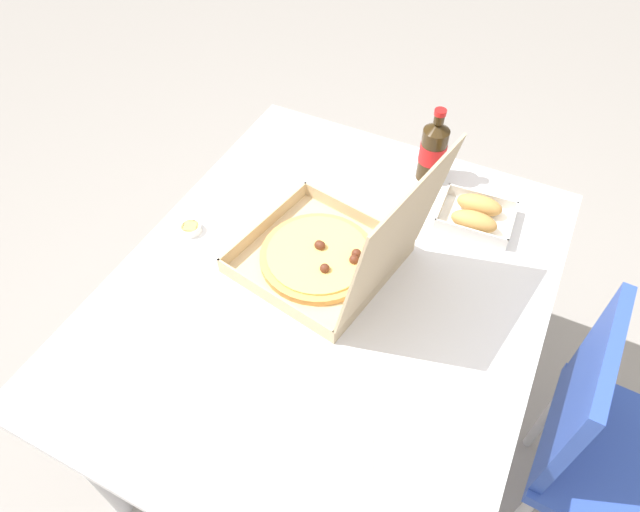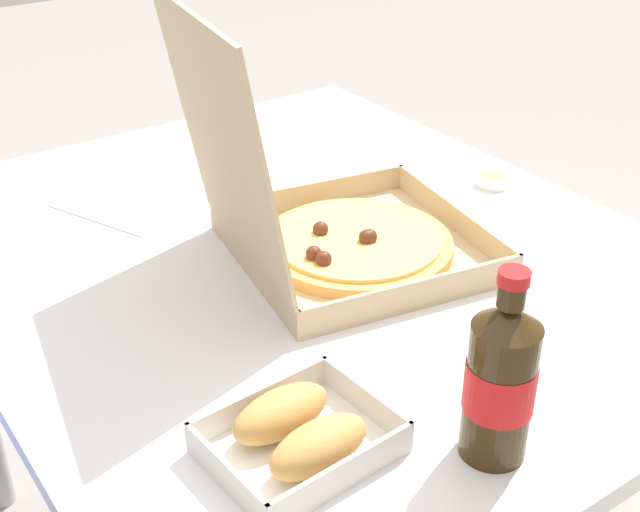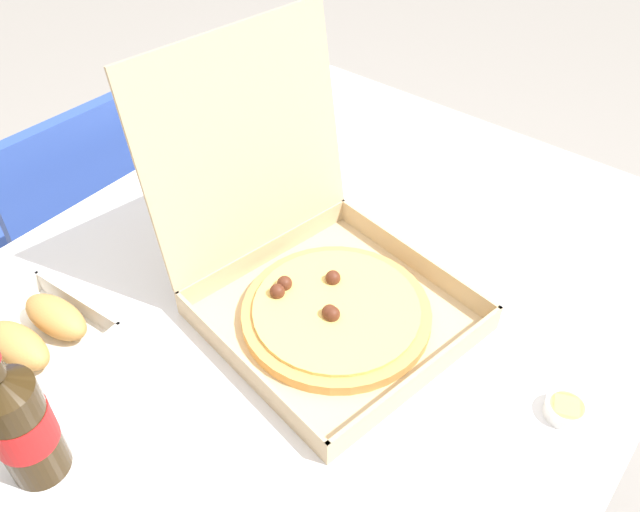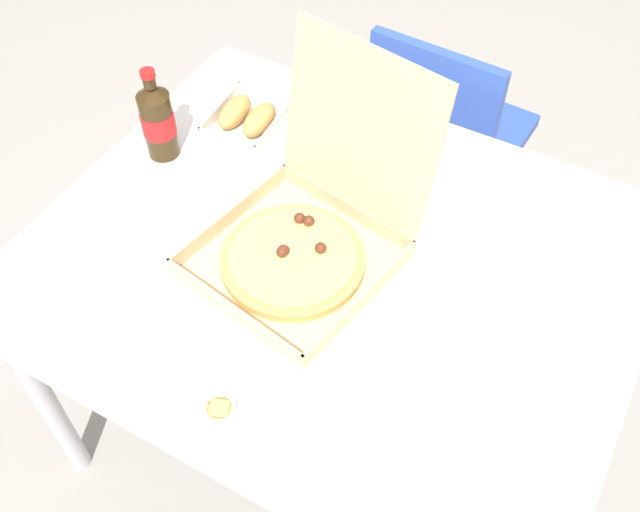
{
  "view_description": "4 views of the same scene",
  "coord_description": "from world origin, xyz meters",
  "px_view_note": "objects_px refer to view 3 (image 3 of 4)",
  "views": [
    {
      "loc": [
        0.73,
        0.34,
        1.77
      ],
      "look_at": [
        -0.03,
        -0.03,
        0.8
      ],
      "focal_mm": 30.9,
      "sensor_mm": 36.0,
      "label": 1
    },
    {
      "loc": [
        -0.94,
        0.63,
        1.36
      ],
      "look_at": [
        -0.06,
        0.01,
        0.75
      ],
      "focal_mm": 47.42,
      "sensor_mm": 36.0,
      "label": 2
    },
    {
      "loc": [
        -0.61,
        -0.46,
        1.48
      ],
      "look_at": [
        -0.02,
        0.01,
        0.79
      ],
      "focal_mm": 36.92,
      "sensor_mm": 36.0,
      "label": 3
    },
    {
      "loc": [
        0.43,
        -0.83,
        1.87
      ],
      "look_at": [
        -0.02,
        -0.03,
        0.75
      ],
      "focal_mm": 41.12,
      "sensor_mm": 36.0,
      "label": 4
    }
  ],
  "objects_px": {
    "dipping_sauce_cup": "(566,409)",
    "chair": "(74,230)",
    "cola_bottle": "(20,423)",
    "pizza_box_open": "(319,281)",
    "bread_side_box": "(38,333)",
    "paper_menu": "(359,163)"
  },
  "relations": [
    {
      "from": "dipping_sauce_cup",
      "to": "chair",
      "type": "bearing_deg",
      "value": 91.75
    },
    {
      "from": "chair",
      "to": "cola_bottle",
      "type": "relative_size",
      "value": 3.71
    },
    {
      "from": "chair",
      "to": "cola_bottle",
      "type": "distance_m",
      "value": 0.86
    },
    {
      "from": "pizza_box_open",
      "to": "cola_bottle",
      "type": "bearing_deg",
      "value": 166.65
    },
    {
      "from": "chair",
      "to": "bread_side_box",
      "type": "distance_m",
      "value": 0.64
    },
    {
      "from": "chair",
      "to": "cola_bottle",
      "type": "height_order",
      "value": "cola_bottle"
    },
    {
      "from": "chair",
      "to": "paper_menu",
      "type": "xyz_separation_m",
      "value": [
        0.34,
        -0.57,
        0.25
      ]
    },
    {
      "from": "paper_menu",
      "to": "pizza_box_open",
      "type": "bearing_deg",
      "value": -176.17
    },
    {
      "from": "paper_menu",
      "to": "dipping_sauce_cup",
      "type": "xyz_separation_m",
      "value": [
        -0.3,
        -0.56,
        0.01
      ]
    },
    {
      "from": "bread_side_box",
      "to": "dipping_sauce_cup",
      "type": "xyz_separation_m",
      "value": [
        0.36,
        -0.65,
        -0.01
      ]
    },
    {
      "from": "cola_bottle",
      "to": "dipping_sauce_cup",
      "type": "bearing_deg",
      "value": -45.25
    },
    {
      "from": "bread_side_box",
      "to": "paper_menu",
      "type": "relative_size",
      "value": 0.95
    },
    {
      "from": "pizza_box_open",
      "to": "paper_menu",
      "type": "bearing_deg",
      "value": 26.76
    },
    {
      "from": "chair",
      "to": "dipping_sauce_cup",
      "type": "bearing_deg",
      "value": -88.25
    },
    {
      "from": "cola_bottle",
      "to": "chair",
      "type": "bearing_deg",
      "value": 55.47
    },
    {
      "from": "cola_bottle",
      "to": "bread_side_box",
      "type": "bearing_deg",
      "value": 55.5
    },
    {
      "from": "bread_side_box",
      "to": "dipping_sauce_cup",
      "type": "bearing_deg",
      "value": -60.92
    },
    {
      "from": "pizza_box_open",
      "to": "dipping_sauce_cup",
      "type": "xyz_separation_m",
      "value": [
        0.05,
        -0.38,
        -0.04
      ]
    },
    {
      "from": "chair",
      "to": "dipping_sauce_cup",
      "type": "height_order",
      "value": "chair"
    },
    {
      "from": "cola_bottle",
      "to": "paper_menu",
      "type": "distance_m",
      "value": 0.79
    },
    {
      "from": "chair",
      "to": "paper_menu",
      "type": "height_order",
      "value": "chair"
    },
    {
      "from": "bread_side_box",
      "to": "cola_bottle",
      "type": "distance_m",
      "value": 0.22
    }
  ]
}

